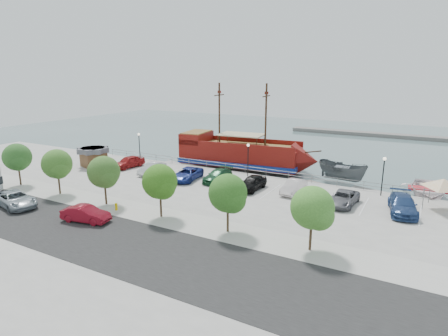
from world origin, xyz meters
The scene contains 34 objects.
ground centered at (0.00, 0.00, -1.00)m, with size 160.00×160.00×0.00m, color #455F61.
land_slab centered at (0.00, -21.00, -0.60)m, with size 100.00×58.00×1.20m, color gray.
street centered at (0.00, -16.00, 0.01)m, with size 100.00×8.00×0.04m, color black.
sidewalk centered at (0.00, -10.00, 0.01)m, with size 100.00×4.00×0.05m, color #A5A49B.
seawall_railing centered at (0.00, 7.80, 0.53)m, with size 50.00×0.06×1.00m.
far_shore centered at (10.00, 55.00, -0.60)m, with size 40.00×3.00×0.80m, color slate.
pirate_ship centered at (-3.01, 13.34, 1.20)m, with size 21.05×7.70×13.13m.
patrol_boat centered at (10.57, 12.58, 0.34)m, with size 2.61×6.95×2.69m, color #505559.
speedboat centered at (20.41, 11.16, -0.21)m, with size 5.42×7.59×1.57m, color silver.
dock_west centered at (-12.60, 9.20, -0.79)m, with size 7.29×2.08×0.42m, color gray.
dock_mid centered at (9.34, 9.20, -0.82)m, with size 6.17×1.76×0.35m, color slate.
dock_east centered at (15.85, 9.20, -0.79)m, with size 7.39×2.11×0.42m, color gray.
shed centered at (-21.57, 0.82, 1.44)m, with size 4.16×4.16×2.71m.
canopy_tent centered at (21.60, 4.89, 3.06)m, with size 4.95×4.95×3.51m.
street_van centered at (-15.38, -14.86, 0.78)m, with size 2.58×5.60×1.56m, color #8F9BA4.
street_sedan centered at (-6.13, -14.20, 0.73)m, with size 1.55×4.43×1.46m, color maroon.
fire_hydrant centered at (-5.82, -10.80, 0.42)m, with size 0.27×0.27×0.77m.
lamp_post_left centered at (-18.00, 6.50, 2.94)m, with size 0.36×0.36×4.28m.
lamp_post_mid centered at (0.00, 6.50, 2.94)m, with size 0.36×0.36×4.28m.
lamp_post_right centered at (16.00, 6.50, 2.94)m, with size 0.36×0.36×4.28m.
tree_a centered at (-21.85, -10.07, 3.30)m, with size 3.30×3.20×5.00m.
tree_b centered at (-14.85, -10.07, 3.30)m, with size 3.30×3.20×5.00m.
tree_c centered at (-7.85, -10.07, 3.30)m, with size 3.30×3.20×5.00m.
tree_d centered at (-0.85, -10.07, 3.30)m, with size 3.30×3.20×5.00m.
tree_e centered at (6.15, -10.07, 3.30)m, with size 3.30×3.20×5.00m.
tree_f centered at (13.15, -10.07, 3.30)m, with size 3.30×3.20×5.00m.
parked_car_a centered at (-16.74, 2.72, 0.82)m, with size 1.94×4.82×1.64m, color maroon.
parked_car_b centered at (-11.58, 1.53, 0.74)m, with size 1.56×4.48×1.48m, color #BDBDBD.
parked_car_c centered at (-5.93, 1.42, 0.75)m, with size 2.48×5.37×1.49m, color navy.
parked_car_d centered at (-2.27, 2.67, 0.73)m, with size 2.05×5.03×1.46m, color #1C4F2D.
parked_car_e centered at (2.85, 1.66, 0.81)m, with size 1.92×4.76×1.62m, color black.
parked_car_f centered at (7.42, 2.71, 0.74)m, with size 1.57×4.51×1.49m, color silver.
parked_car_g centered at (13.02, 1.48, 0.70)m, with size 2.33×5.04×1.40m, color slate.
parked_car_h centered at (18.42, 1.89, 0.83)m, with size 2.33×5.73×1.66m, color navy.
Camera 1 is at (19.81, -35.58, 12.86)m, focal length 30.00 mm.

